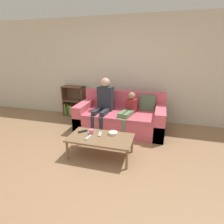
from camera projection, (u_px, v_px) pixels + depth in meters
ground_plane at (89, 171)px, 2.71m from camera, size 22.00×22.00×0.00m
wall_back at (124, 71)px, 4.51m from camera, size 12.00×0.06×2.60m
couch at (121, 118)px, 4.13m from camera, size 2.00×1.00×0.86m
bookshelf at (74, 104)px, 5.03m from camera, size 0.61×0.28×0.86m
coffee_table at (101, 139)px, 3.02m from camera, size 1.11×0.59×0.37m
person_adult at (104, 101)px, 4.01m from camera, size 0.37×0.69×1.20m
person_child at (128, 111)px, 3.85m from camera, size 0.37×0.70×0.91m
cup_near at (91, 132)px, 3.11m from camera, size 0.08×0.08×0.09m
tv_remote_0 at (100, 134)px, 3.09m from camera, size 0.08×0.18×0.02m
tv_remote_1 at (83, 131)px, 3.20m from camera, size 0.15×0.16×0.02m
tv_remote_2 at (88, 137)px, 2.97m from camera, size 0.07×0.17×0.02m
snack_bowl at (113, 133)px, 3.10m from camera, size 0.17×0.17×0.05m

